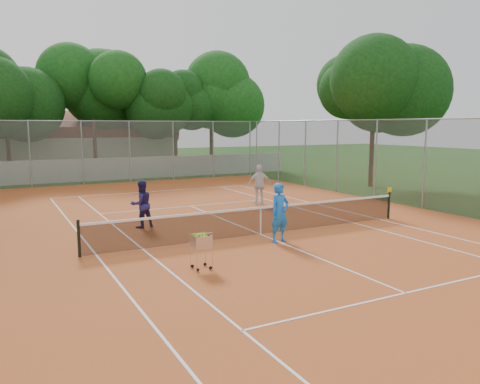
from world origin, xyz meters
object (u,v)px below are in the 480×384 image
player_far_left (141,204)px  player_far_right (260,185)px  clubhouse (71,143)px  ball_hopper (201,250)px  player_near (280,213)px  tennis_net (260,220)px

player_far_left → player_far_right: player_far_right is taller
clubhouse → ball_hopper: bearing=-92.4°
player_near → player_far_left: 5.31m
clubhouse → player_near: (2.01, -30.19, -1.23)m
ball_hopper → player_far_right: bearing=30.8°
player_far_left → player_far_right: size_ratio=0.91×
tennis_net → ball_hopper: size_ratio=11.93×
player_far_left → player_far_right: (6.32, 2.31, 0.08)m
tennis_net → clubhouse: 29.12m
player_near → player_far_left: (-3.28, 4.17, -0.09)m
clubhouse → player_far_right: size_ratio=8.70×
player_far_right → tennis_net: bearing=77.7°
player_far_left → clubhouse: bearing=-103.8°
clubhouse → player_near: size_ratio=8.62×
player_far_right → ball_hopper: bearing=68.9°
tennis_net → ball_hopper: (-3.32, -2.64, 0.01)m
tennis_net → clubhouse: (-2.00, 29.00, 1.69)m
clubhouse → player_near: bearing=-86.2°
clubhouse → player_near: clubhouse is taller
player_far_right → ball_hopper: player_far_right is taller
tennis_net → player_near: bearing=-89.4°
clubhouse → player_far_right: bearing=-78.0°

